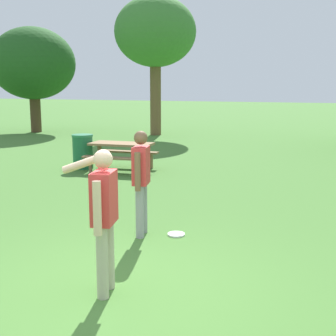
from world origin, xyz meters
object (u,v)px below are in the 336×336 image
at_px(person_catcher, 141,176).
at_px(picnic_table_near, 122,150).
at_px(frisbee, 176,234).
at_px(person_thrower, 103,211).
at_px(trash_can_further_along, 83,151).
at_px(tree_tall_left, 33,64).
at_px(tree_broad_center, 155,33).

bearing_deg(person_catcher, picnic_table_near, 120.69).
bearing_deg(frisbee, picnic_table_near, 126.10).
relative_size(frisbee, picnic_table_near, 0.15).
height_order(person_catcher, picnic_table_near, person_catcher).
relative_size(person_catcher, frisbee, 5.99).
relative_size(person_thrower, picnic_table_near, 0.91).
bearing_deg(picnic_table_near, person_thrower, -63.96).
distance_m(person_thrower, frisbee, 2.38).
height_order(person_catcher, trash_can_further_along, person_catcher).
relative_size(person_catcher, tree_tall_left, 0.32).
bearing_deg(person_catcher, tree_tall_left, 132.99).
bearing_deg(picnic_table_near, tree_tall_left, 138.74).
distance_m(frisbee, trash_can_further_along, 6.39).
distance_m(frisbee, tree_broad_center, 15.43).
distance_m(frisbee, tree_tall_left, 17.69).
distance_m(person_thrower, person_catcher, 2.05).
height_order(picnic_table_near, tree_tall_left, tree_tall_left).
bearing_deg(tree_tall_left, person_catcher, -47.01).
bearing_deg(frisbee, person_thrower, -90.94).
distance_m(person_thrower, picnic_table_near, 7.54).
bearing_deg(trash_can_further_along, person_thrower, -56.10).
bearing_deg(tree_tall_left, frisbee, -45.36).
xyz_separation_m(person_thrower, trash_can_further_along, (-4.48, 6.67, -0.48)).
bearing_deg(trash_can_further_along, tree_broad_center, 100.14).
xyz_separation_m(frisbee, tree_tall_left, (-12.21, 12.36, 3.34)).
distance_m(frisbee, picnic_table_near, 5.69).
xyz_separation_m(person_thrower, tree_tall_left, (-12.17, 14.55, 2.39)).
distance_m(trash_can_further_along, tree_broad_center, 9.95).
xyz_separation_m(tree_tall_left, tree_broad_center, (6.10, 1.02, 1.32)).
relative_size(picnic_table_near, trash_can_further_along, 1.89).
xyz_separation_m(person_thrower, picnic_table_near, (-3.30, 6.76, -0.40)).
xyz_separation_m(picnic_table_near, tree_broad_center, (-2.77, 8.80, 4.10)).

